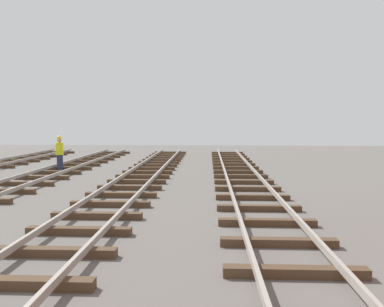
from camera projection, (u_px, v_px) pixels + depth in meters
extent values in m
cube|color=#4C3826|center=(295.00, 272.00, 6.58)|extent=(2.50, 0.24, 0.18)
cube|color=#4C3826|center=(278.00, 242.00, 8.17)|extent=(2.50, 0.24, 0.18)
cube|color=#4C3826|center=(267.00, 223.00, 9.77)|extent=(2.50, 0.24, 0.18)
cube|color=#4C3826|center=(259.00, 208.00, 11.36)|extent=(2.50, 0.24, 0.18)
cube|color=#4C3826|center=(253.00, 197.00, 12.95)|extent=(2.50, 0.24, 0.18)
cube|color=#4C3826|center=(248.00, 189.00, 14.55)|extent=(2.50, 0.24, 0.18)
cube|color=#4C3826|center=(244.00, 182.00, 16.14)|extent=(2.50, 0.24, 0.18)
cube|color=#4C3826|center=(241.00, 176.00, 17.73)|extent=(2.50, 0.24, 0.18)
cube|color=#4C3826|center=(238.00, 172.00, 19.33)|extent=(2.50, 0.24, 0.18)
cube|color=#4C3826|center=(236.00, 168.00, 20.92)|extent=(2.50, 0.24, 0.18)
cube|color=#4C3826|center=(234.00, 165.00, 22.51)|extent=(2.50, 0.24, 0.18)
cube|color=#4C3826|center=(232.00, 162.00, 24.11)|extent=(2.50, 0.24, 0.18)
cube|color=#4C3826|center=(231.00, 159.00, 25.70)|extent=(2.50, 0.24, 0.18)
cube|color=#4C3826|center=(229.00, 157.00, 27.29)|extent=(2.50, 0.24, 0.18)
cube|color=#4C3826|center=(228.00, 155.00, 28.89)|extent=(2.50, 0.24, 0.18)
cube|color=#4C3826|center=(227.00, 153.00, 30.48)|extent=(2.50, 0.24, 0.18)
cube|color=#4C3826|center=(18.00, 283.00, 6.12)|extent=(2.50, 0.24, 0.18)
cube|color=#4C3826|center=(54.00, 252.00, 7.57)|extent=(2.50, 0.24, 0.18)
cube|color=#4C3826|center=(79.00, 231.00, 9.02)|extent=(2.50, 0.24, 0.18)
cube|color=#4C3826|center=(97.00, 216.00, 10.47)|extent=(2.50, 0.24, 0.18)
cube|color=#4C3826|center=(110.00, 204.00, 11.92)|extent=(2.50, 0.24, 0.18)
cube|color=#4C3826|center=(121.00, 195.00, 13.37)|extent=(2.50, 0.24, 0.18)
cube|color=#4C3826|center=(130.00, 188.00, 14.81)|extent=(2.50, 0.24, 0.18)
cube|color=#4C3826|center=(137.00, 182.00, 16.26)|extent=(2.50, 0.24, 0.18)
cube|color=#4C3826|center=(143.00, 177.00, 17.71)|extent=(2.50, 0.24, 0.18)
cube|color=#4C3826|center=(148.00, 172.00, 19.16)|extent=(2.50, 0.24, 0.18)
cube|color=#4C3826|center=(152.00, 169.00, 20.61)|extent=(2.50, 0.24, 0.18)
cube|color=#4C3826|center=(156.00, 165.00, 22.06)|extent=(2.50, 0.24, 0.18)
cube|color=#4C3826|center=(159.00, 163.00, 23.51)|extent=(2.50, 0.24, 0.18)
cube|color=#4C3826|center=(162.00, 160.00, 24.95)|extent=(2.50, 0.24, 0.18)
cube|color=#4C3826|center=(164.00, 158.00, 26.40)|extent=(2.50, 0.24, 0.18)
cube|color=#4C3826|center=(167.00, 156.00, 27.85)|extent=(2.50, 0.24, 0.18)
cube|color=#4C3826|center=(169.00, 154.00, 29.30)|extent=(2.50, 0.24, 0.18)
cube|color=#4C3826|center=(170.00, 153.00, 30.75)|extent=(2.50, 0.24, 0.18)
cube|color=#4C3826|center=(2.00, 191.00, 14.06)|extent=(2.50, 0.24, 0.18)
cube|color=#4C3826|center=(24.00, 184.00, 15.73)|extent=(2.50, 0.24, 0.18)
cube|color=#4C3826|center=(41.00, 178.00, 17.41)|extent=(2.50, 0.24, 0.18)
cube|color=#4C3826|center=(56.00, 172.00, 19.09)|extent=(2.50, 0.24, 0.18)
cube|color=#4C3826|center=(68.00, 168.00, 20.77)|extent=(2.50, 0.24, 0.18)
cube|color=#4C3826|center=(79.00, 165.00, 22.44)|extent=(2.50, 0.24, 0.18)
cube|color=#4C3826|center=(88.00, 162.00, 24.12)|extent=(2.50, 0.24, 0.18)
cube|color=#4C3826|center=(96.00, 159.00, 25.80)|extent=(2.50, 0.24, 0.18)
cube|color=#4C3826|center=(103.00, 156.00, 27.48)|extent=(2.50, 0.24, 0.18)
cube|color=#4C3826|center=(109.00, 154.00, 29.15)|extent=(2.50, 0.24, 0.18)
cube|color=#4C3826|center=(114.00, 153.00, 30.83)|extent=(2.50, 0.24, 0.18)
cube|color=#4C3826|center=(7.00, 163.00, 23.10)|extent=(2.50, 0.24, 0.18)
cube|color=#4C3826|center=(20.00, 161.00, 24.69)|extent=(2.50, 0.24, 0.18)
cube|color=#4C3826|center=(32.00, 158.00, 26.29)|extent=(2.50, 0.24, 0.18)
cube|color=#4C3826|center=(42.00, 156.00, 27.88)|extent=(2.50, 0.24, 0.18)
cube|color=#4C3826|center=(51.00, 154.00, 29.47)|extent=(2.50, 0.24, 0.18)
cube|color=#4C3826|center=(59.00, 152.00, 31.07)|extent=(2.50, 0.24, 0.18)
cylinder|color=#262D4C|center=(60.00, 163.00, 20.55)|extent=(0.32, 0.32, 0.85)
cylinder|color=yellow|center=(60.00, 149.00, 20.49)|extent=(0.40, 0.40, 0.65)
sphere|color=tan|center=(59.00, 140.00, 20.45)|extent=(0.24, 0.24, 0.24)
sphere|color=yellow|center=(59.00, 138.00, 20.44)|extent=(0.22, 0.22, 0.22)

